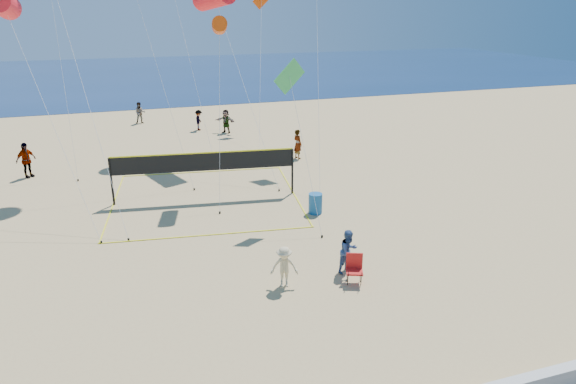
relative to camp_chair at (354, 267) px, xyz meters
name	(u,v)px	position (x,y,z in m)	size (l,w,h in m)	color
ground	(258,369)	(-4.27, -3.27, -0.58)	(120.00, 120.00, 0.00)	tan
ocean	(137,75)	(-4.27, 58.73, -0.57)	(140.00, 50.00, 0.03)	#10264D
bystander_a	(349,251)	(0.12, 0.73, 0.21)	(0.77, 0.60, 1.59)	navy
bystander_b	(284,267)	(-2.33, 0.49, 0.14)	(0.93, 0.53, 1.44)	beige
far_person_0	(26,160)	(-12.09, 15.88, 0.39)	(1.14, 0.47, 1.94)	gray
far_person_1	(226,121)	(0.32, 22.71, 0.28)	(1.59, 0.51, 1.72)	gray
far_person_2	(298,144)	(3.11, 14.71, 0.32)	(0.66, 0.43, 1.81)	gray
far_person_3	(140,113)	(-5.48, 27.94, 0.26)	(0.82, 0.64, 1.68)	gray
far_person_4	(199,120)	(-1.44, 24.13, 0.18)	(0.99, 0.57, 1.53)	gray
camp_chair	(354,267)	(0.00, 0.00, 0.00)	(0.70, 0.81, 1.14)	red
trash_barrel	(315,203)	(0.97, 6.17, -0.12)	(0.62, 0.62, 0.93)	#15548E
volleyball_net	(204,167)	(-3.43, 9.54, 1.02)	(9.84, 9.71, 2.35)	black
kite_0	(3,4)	(-11.17, 11.82, 8.34)	(3.54, 7.26, 9.62)	#FF1923
kite_2	(219,26)	(-2.15, 10.80, 7.39)	(1.54, 4.29, 8.44)	#DD4508
kite_4	(291,85)	(-0.11, 6.42, 5.20)	(1.50, 3.17, 6.86)	#38B85A
kite_9	(261,12)	(3.46, 23.83, 7.81)	(3.30, 8.35, 9.89)	#DD4508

